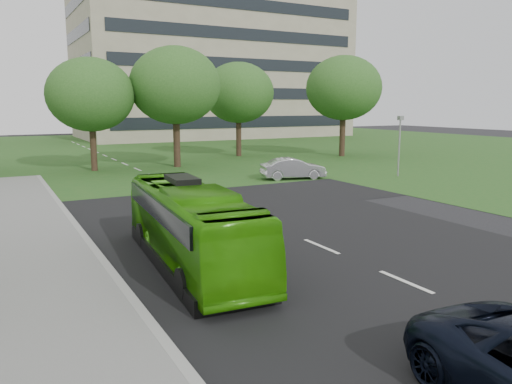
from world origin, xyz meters
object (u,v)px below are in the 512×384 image
Objects in this scene: office_building at (213,55)px; tree_park_e at (344,88)px; bus at (191,226)px; camera_pole at (400,138)px; tree_park_b at (90,95)px; tree_park_c at (175,86)px; tree_park_d at (238,93)px; sedan at (293,169)px.

office_building is 35.81m from tree_park_e.
camera_pole reaches higher than bus.
tree_park_e is at bearing 48.91° from bus.
tree_park_c is (6.28, -0.68, 0.75)m from tree_park_b.
tree_park_c is at bearing -177.92° from tree_park_e.
office_building is 49.69m from camera_pole.
tree_park_c is 25.57m from bus.
tree_park_b is 0.88× the size of tree_park_e.
tree_park_e is 35.15m from bus.
tree_park_d is 9.97m from tree_park_e.
camera_pole is at bearing -78.77° from tree_park_d.
bus is at bearing -114.06° from office_building.
office_building is at bearing 104.66° from camera_pole.
tree_park_d is at bearing 1.17° from sedan.
bus is at bearing 152.05° from sedan.
sedan is (-14.12, -45.80, -11.80)m from office_building.
tree_park_c is at bearing 75.98° from bus.
camera_pole is at bearing -46.66° from tree_park_c.
tree_park_d is 33.60m from bus.
tree_park_d is (8.13, 5.38, -0.35)m from tree_park_c.
tree_park_c is at bearing -6.21° from tree_park_b.
tree_park_c reaches higher than sedan.
sedan is at bearing -107.14° from office_building.
sedan is (4.59, -9.94, -5.66)m from tree_park_c.
tree_park_c is 1.06× the size of tree_park_d.
tree_park_b is 22.35m from camera_pole.
tree_park_b is 24.89m from bus.
office_building is 43.70m from tree_park_b.
tree_park_d is (14.41, 4.69, 0.40)m from tree_park_b.
tree_park_b is 1.95× the size of sedan.
tree_park_e reaches higher than tree_park_c.
office_building is 32.91m from tree_park_d.
tree_park_b is 2.01× the size of camera_pole.
tree_park_d reaches higher than sedan.
office_building is 49.35m from sedan.
tree_park_e is (23.15, -0.07, 0.83)m from tree_park_b.
office_building is at bearing -2.98° from sedan.
office_building is at bearing 70.32° from bus.
office_building is at bearing 70.84° from tree_park_d.
tree_park_c is 9.75m from tree_park_d.
tree_park_d reaches higher than tree_park_b.
tree_park_c is at bearing 38.97° from sedan.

